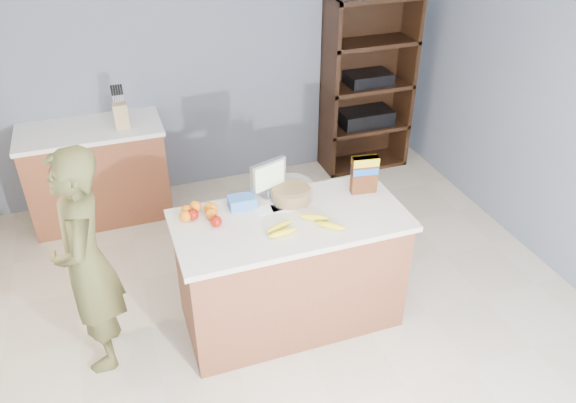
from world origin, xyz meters
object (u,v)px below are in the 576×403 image
object	(u,v)px
counter_peninsula	(290,274)
cereal_box	(365,172)
person	(86,264)
shelving_unit	(365,87)
tv	(268,177)

from	to	relation	value
counter_peninsula	cereal_box	bearing A→B (deg)	13.39
person	cereal_box	bearing A→B (deg)	94.60
counter_peninsula	person	bearing A→B (deg)	175.79
person	cereal_box	world-z (taller)	person
shelving_unit	tv	world-z (taller)	shelving_unit
counter_peninsula	tv	size ratio (longest dim) A/B	5.53
shelving_unit	counter_peninsula	bearing A→B (deg)	-127.11
tv	cereal_box	xyz separation A→B (m)	(0.65, -0.16, 0.00)
shelving_unit	cereal_box	distance (m)	2.14
tv	cereal_box	distance (m)	0.67
counter_peninsula	cereal_box	world-z (taller)	cereal_box
tv	counter_peninsula	bearing A→B (deg)	-79.55
cereal_box	person	bearing A→B (deg)	-178.63
cereal_box	shelving_unit	bearing A→B (deg)	63.49
counter_peninsula	tv	distance (m)	0.71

